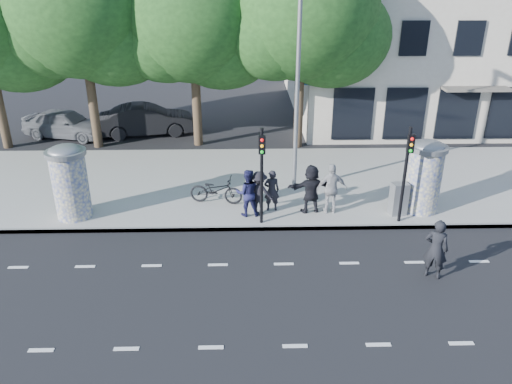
{
  "coord_description": "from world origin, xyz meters",
  "views": [
    {
      "loc": [
        -1.15,
        -11.47,
        8.24
      ],
      "look_at": [
        -0.8,
        3.5,
        1.47
      ],
      "focal_mm": 35.0,
      "sensor_mm": 36.0,
      "label": 1
    }
  ],
  "objects_px": {
    "man_road": "(436,249)",
    "car_mid": "(147,120)",
    "traffic_pole_near": "(262,167)",
    "bicycle": "(216,190)",
    "ped_e": "(332,189)",
    "ad_column_left": "(70,180)",
    "car_left": "(65,124)",
    "ped_c": "(247,193)",
    "ped_a": "(73,193)",
    "ped_b": "(272,190)",
    "cabinet_right": "(399,199)",
    "ad_column_right": "(424,175)",
    "ped_f": "(311,189)",
    "cabinet_left": "(253,188)",
    "traffic_pole_far": "(406,166)",
    "street_lamp": "(298,72)",
    "ped_d": "(259,193)"
  },
  "relations": [
    {
      "from": "traffic_pole_far",
      "to": "car_mid",
      "type": "distance_m",
      "value": 15.0
    },
    {
      "from": "ped_b",
      "to": "ad_column_left",
      "type": "bearing_deg",
      "value": -2.09
    },
    {
      "from": "ad_column_right",
      "to": "ped_c",
      "type": "height_order",
      "value": "ad_column_right"
    },
    {
      "from": "ped_c",
      "to": "ped_f",
      "type": "relative_size",
      "value": 0.96
    },
    {
      "from": "traffic_pole_far",
      "to": "street_lamp",
      "type": "xyz_separation_m",
      "value": [
        -3.4,
        2.84,
        2.56
      ]
    },
    {
      "from": "man_road",
      "to": "car_mid",
      "type": "xyz_separation_m",
      "value": [
        -10.6,
        13.73,
        -0.1
      ]
    },
    {
      "from": "car_left",
      "to": "street_lamp",
      "type": "bearing_deg",
      "value": -108.28
    },
    {
      "from": "ped_f",
      "to": "cabinet_left",
      "type": "height_order",
      "value": "ped_f"
    },
    {
      "from": "ped_c",
      "to": "car_left",
      "type": "bearing_deg",
      "value": -48.51
    },
    {
      "from": "ped_c",
      "to": "cabinet_right",
      "type": "bearing_deg",
      "value": 176.14
    },
    {
      "from": "ped_f",
      "to": "man_road",
      "type": "xyz_separation_m",
      "value": [
        3.07,
        -4.0,
        -0.13
      ]
    },
    {
      "from": "ped_d",
      "to": "cabinet_left",
      "type": "relative_size",
      "value": 1.53
    },
    {
      "from": "ad_column_right",
      "to": "cabinet_right",
      "type": "xyz_separation_m",
      "value": [
        -0.92,
        -0.32,
        -0.79
      ]
    },
    {
      "from": "ad_column_left",
      "to": "car_left",
      "type": "relative_size",
      "value": 0.6
    },
    {
      "from": "street_lamp",
      "to": "ad_column_left",
      "type": "bearing_deg",
      "value": -165.06
    },
    {
      "from": "ped_c",
      "to": "ped_f",
      "type": "distance_m",
      "value": 2.27
    },
    {
      "from": "traffic_pole_near",
      "to": "cabinet_right",
      "type": "bearing_deg",
      "value": 6.89
    },
    {
      "from": "ped_f",
      "to": "man_road",
      "type": "distance_m",
      "value": 5.05
    },
    {
      "from": "ped_c",
      "to": "ped_f",
      "type": "xyz_separation_m",
      "value": [
        2.26,
        0.21,
        0.03
      ]
    },
    {
      "from": "car_mid",
      "to": "ped_a",
      "type": "bearing_deg",
      "value": 164.17
    },
    {
      "from": "traffic_pole_near",
      "to": "ped_e",
      "type": "distance_m",
      "value": 2.86
    },
    {
      "from": "ped_b",
      "to": "bicycle",
      "type": "height_order",
      "value": "ped_b"
    },
    {
      "from": "traffic_pole_far",
      "to": "ped_c",
      "type": "bearing_deg",
      "value": 172.94
    },
    {
      "from": "traffic_pole_near",
      "to": "car_left",
      "type": "bearing_deg",
      "value": 134.18
    },
    {
      "from": "ad_column_left",
      "to": "bicycle",
      "type": "xyz_separation_m",
      "value": [
        4.96,
        0.97,
        -0.87
      ]
    },
    {
      "from": "ad_column_left",
      "to": "cabinet_right",
      "type": "xyz_separation_m",
      "value": [
        11.48,
        -0.12,
        -0.79
      ]
    },
    {
      "from": "ped_c",
      "to": "man_road",
      "type": "height_order",
      "value": "ped_c"
    },
    {
      "from": "ped_f",
      "to": "car_left",
      "type": "relative_size",
      "value": 0.4
    },
    {
      "from": "man_road",
      "to": "bicycle",
      "type": "distance_m",
      "value": 8.1
    },
    {
      "from": "ad_column_left",
      "to": "cabinet_right",
      "type": "height_order",
      "value": "ad_column_left"
    },
    {
      "from": "ped_d",
      "to": "ped_f",
      "type": "relative_size",
      "value": 0.91
    },
    {
      "from": "traffic_pole_near",
      "to": "ped_b",
      "type": "distance_m",
      "value": 1.72
    },
    {
      "from": "ped_d",
      "to": "cabinet_left",
      "type": "distance_m",
      "value": 1.17
    },
    {
      "from": "man_road",
      "to": "cabinet_right",
      "type": "xyz_separation_m",
      "value": [
        0.02,
        3.73,
        -0.17
      ]
    },
    {
      "from": "ad_column_left",
      "to": "traffic_pole_far",
      "type": "height_order",
      "value": "traffic_pole_far"
    },
    {
      "from": "ped_a",
      "to": "ped_b",
      "type": "distance_m",
      "value": 6.97
    },
    {
      "from": "ad_column_left",
      "to": "traffic_pole_near",
      "type": "height_order",
      "value": "traffic_pole_near"
    },
    {
      "from": "bicycle",
      "to": "cabinet_left",
      "type": "bearing_deg",
      "value": -72.96
    },
    {
      "from": "street_lamp",
      "to": "ped_e",
      "type": "xyz_separation_m",
      "value": [
        1.1,
        -2.07,
        -3.71
      ]
    },
    {
      "from": "traffic_pole_near",
      "to": "traffic_pole_far",
      "type": "bearing_deg",
      "value": 0.0
    },
    {
      "from": "bicycle",
      "to": "car_mid",
      "type": "distance_m",
      "value": 9.81
    },
    {
      "from": "bicycle",
      "to": "ped_e",
      "type": "bearing_deg",
      "value": -92.24
    },
    {
      "from": "ped_b",
      "to": "bicycle",
      "type": "bearing_deg",
      "value": -22.27
    },
    {
      "from": "ped_b",
      "to": "ad_column_right",
      "type": "bearing_deg",
      "value": 173.84
    },
    {
      "from": "bicycle",
      "to": "car_mid",
      "type": "bearing_deg",
      "value": 34.78
    },
    {
      "from": "car_left",
      "to": "traffic_pole_near",
      "type": "bearing_deg",
      "value": -121.0
    },
    {
      "from": "traffic_pole_near",
      "to": "ped_b",
      "type": "height_order",
      "value": "traffic_pole_near"
    },
    {
      "from": "traffic_pole_near",
      "to": "man_road",
      "type": "height_order",
      "value": "traffic_pole_near"
    },
    {
      "from": "ped_e",
      "to": "ped_a",
      "type": "bearing_deg",
      "value": -2.45
    },
    {
      "from": "ped_f",
      "to": "cabinet_left",
      "type": "xyz_separation_m",
      "value": [
        -2.04,
        0.99,
        -0.36
      ]
    }
  ]
}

